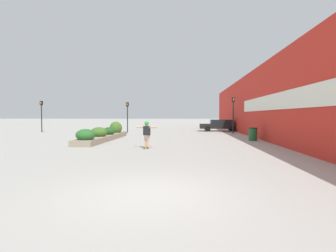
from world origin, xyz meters
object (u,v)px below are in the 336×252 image
skateboarder (147,131)px  trash_bin (253,134)px  skateboard (147,147)px  traffic_light_right (233,109)px  car_center_left (220,125)px  car_leftmost (312,125)px  traffic_light_far_left (41,111)px  traffic_light_left (127,112)px

skateboarder → trash_bin: skateboarder is taller
skateboard → traffic_light_right: 14.82m
skateboarder → car_center_left: (6.18, 17.17, -0.23)m
car_leftmost → traffic_light_right: bearing=111.2°
skateboard → traffic_light_far_left: 19.72m
car_leftmost → car_center_left: size_ratio=0.87×
traffic_light_right → trash_bin: bearing=-88.9°
skateboard → traffic_light_left: traffic_light_left is taller
skateboard → car_leftmost: (16.47, 16.51, 0.76)m
skateboard → car_leftmost: size_ratio=0.16×
traffic_light_far_left → trash_bin: bearing=-21.6°
car_leftmost → car_center_left: bearing=86.3°
skateboard → car_center_left: bearing=90.9°
car_center_left → skateboarder: bearing=160.2°
skateboarder → car_center_left: bearing=90.9°
skateboarder → car_center_left: size_ratio=0.31×
trash_bin → car_leftmost: bearing=50.5°
skateboard → skateboarder: skateboarder is taller
skateboard → trash_bin: trash_bin is taller
skateboard → trash_bin: (7.13, 5.20, 0.42)m
trash_bin → car_center_left: (-0.96, 11.98, 0.25)m
trash_bin → traffic_light_far_left: traffic_light_far_left is taller
car_center_left → traffic_light_right: traffic_light_right is taller
car_center_left → traffic_light_far_left: size_ratio=1.35×
skateboarder → trash_bin: 8.84m
car_center_left → traffic_light_far_left: traffic_light_far_left is taller
trash_bin → traffic_light_right: size_ratio=0.26×
car_leftmost → traffic_light_right: (-9.49, -3.67, 1.70)m
skateboard → skateboarder: (-0.00, 0.00, 0.91)m
car_center_left → traffic_light_left: traffic_light_left is taller
skateboarder → car_leftmost: 23.32m
car_leftmost → trash_bin: bearing=140.5°
skateboarder → traffic_light_left: size_ratio=0.43×
traffic_light_right → traffic_light_far_left: bearing=177.9°
car_center_left → traffic_light_right: 4.76m
car_leftmost → traffic_light_far_left: bearing=95.4°
traffic_light_left → trash_bin: bearing=-36.7°
car_leftmost → traffic_light_far_left: 30.73m
trash_bin → car_center_left: size_ratio=0.21×
car_center_left → traffic_light_far_left: bearing=100.0°
car_center_left → traffic_light_right: bearing=-169.5°
skateboard → trash_bin: size_ratio=0.67×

